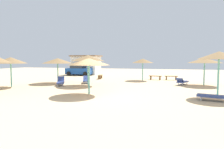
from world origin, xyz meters
The scene contains 17 objects.
ground_plane centered at (0.00, 0.00, 0.00)m, with size 80.00×80.00×0.00m, color #DBBA8C.
parasol_1 centered at (7.42, 1.58, 2.65)m, with size 2.62×2.62×2.92m.
parasol_2 centered at (7.68, 7.91, 2.32)m, with size 3.13×3.13×2.56m.
parasol_3 centered at (-6.65, 5.70, 2.29)m, with size 3.17×3.17×2.57m.
parasol_4 centered at (-2.86, 4.79, 2.55)m, with size 3.15×3.15×2.84m.
parasol_6 centered at (-0.90, 0.34, 2.25)m, with size 2.92×2.92×2.49m.
parasol_7 centered at (1.53, 10.73, 2.28)m, with size 2.51×2.51×2.54m.
parasol_8 centered at (-8.93, 1.84, 2.34)m, with size 2.77×2.77×2.62m.
lounger_1 centered at (7.01, 0.22, 0.32)m, with size 1.95×1.06×0.80m.
lounger_2 centered at (5.72, 7.60, 0.32)m, with size 1.33×1.99×0.71m.
lounger_3 centered at (-5.33, 4.02, 0.32)m, with size 1.43×1.94×0.79m.
lounger_4 centered at (-3.75, 6.35, 0.32)m, with size 1.32×1.99×0.71m.
bench_0 centered at (2.94, 11.75, 0.35)m, with size 1.55×0.65×0.49m.
bench_1 centered at (4.77, 12.02, 0.35)m, with size 1.54×0.58×0.49m.
bench_2 centered at (-3.87, 11.03, 0.35)m, with size 0.64×1.55×0.49m.
parked_car centered at (-8.90, 15.33, 0.82)m, with size 4.05×2.09×1.72m.
beach_cabana centered at (-8.64, 17.63, 1.60)m, with size 4.57×3.43×3.16m.
Camera 1 is at (4.29, -11.94, 2.36)m, focal length 30.85 mm.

